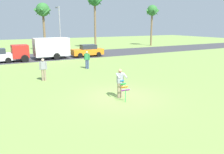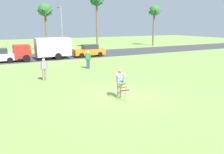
{
  "view_description": "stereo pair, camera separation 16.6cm",
  "coord_description": "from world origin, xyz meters",
  "px_view_note": "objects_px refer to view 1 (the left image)",
  "views": [
    {
      "loc": [
        -6.45,
        -11.0,
        4.24
      ],
      "look_at": [
        -0.07,
        0.89,
        1.05
      ],
      "focal_mm": 35.66,
      "sensor_mm": 36.0,
      "label": 1
    },
    {
      "loc": [
        -6.3,
        -11.08,
        4.24
      ],
      "look_at": [
        -0.07,
        0.89,
        1.05
      ],
      "focal_mm": 35.66,
      "sensor_mm": 36.0,
      "label": 2
    }
  ],
  "objects_px": {
    "palm_tree_far_left": "(152,12)",
    "streetlight_pole": "(60,26)",
    "kite_held": "(124,88)",
    "parked_truck_red_cab": "(45,48)",
    "person_walker_far": "(43,69)",
    "palm_tree_right_near": "(43,12)",
    "person_walker_near": "(87,59)",
    "palm_tree_centre_far": "(95,2)",
    "parked_car_orange": "(88,51)",
    "person_kite_flyer": "(120,82)"
  },
  "relations": [
    {
      "from": "palm_tree_centre_far",
      "to": "streetlight_pole",
      "type": "height_order",
      "value": "palm_tree_centre_far"
    },
    {
      "from": "streetlight_pole",
      "to": "person_walker_near",
      "type": "distance_m",
      "value": 15.49
    },
    {
      "from": "parked_truck_red_cab",
      "to": "palm_tree_right_near",
      "type": "bearing_deg",
      "value": 77.96
    },
    {
      "from": "palm_tree_centre_far",
      "to": "person_walker_far",
      "type": "xyz_separation_m",
      "value": [
        -13.39,
        -20.25,
        -7.07
      ]
    },
    {
      "from": "palm_tree_far_left",
      "to": "parked_truck_red_cab",
      "type": "bearing_deg",
      "value": -159.22
    },
    {
      "from": "palm_tree_far_left",
      "to": "streetlight_pole",
      "type": "distance_m",
      "value": 19.58
    },
    {
      "from": "parked_car_orange",
      "to": "person_walker_near",
      "type": "relative_size",
      "value": 2.46
    },
    {
      "from": "kite_held",
      "to": "person_walker_far",
      "type": "relative_size",
      "value": 0.67
    },
    {
      "from": "person_kite_flyer",
      "to": "streetlight_pole",
      "type": "distance_m",
      "value": 24.78
    },
    {
      "from": "parked_truck_red_cab",
      "to": "parked_car_orange",
      "type": "height_order",
      "value": "parked_truck_red_cab"
    },
    {
      "from": "palm_tree_far_left",
      "to": "palm_tree_centre_far",
      "type": "bearing_deg",
      "value": 177.53
    },
    {
      "from": "palm_tree_far_left",
      "to": "person_walker_far",
      "type": "bearing_deg",
      "value": -142.45
    },
    {
      "from": "person_walker_far",
      "to": "parked_truck_red_cab",
      "type": "bearing_deg",
      "value": 77.56
    },
    {
      "from": "parked_truck_red_cab",
      "to": "palm_tree_right_near",
      "type": "relative_size",
      "value": 0.89
    },
    {
      "from": "palm_tree_centre_far",
      "to": "kite_held",
      "type": "bearing_deg",
      "value": -110.86
    },
    {
      "from": "streetlight_pole",
      "to": "person_kite_flyer",
      "type": "bearing_deg",
      "value": -97.52
    },
    {
      "from": "kite_held",
      "to": "parked_car_orange",
      "type": "xyz_separation_m",
      "value": [
        5.05,
        17.88,
        -0.01
      ]
    },
    {
      "from": "person_kite_flyer",
      "to": "person_walker_near",
      "type": "distance_m",
      "value": 9.42
    },
    {
      "from": "parked_car_orange",
      "to": "streetlight_pole",
      "type": "xyz_separation_m",
      "value": [
        -1.72,
        7.14,
        3.22
      ]
    },
    {
      "from": "parked_car_orange",
      "to": "streetlight_pole",
      "type": "distance_m",
      "value": 8.02
    },
    {
      "from": "person_walker_near",
      "to": "parked_truck_red_cab",
      "type": "bearing_deg",
      "value": 106.56
    },
    {
      "from": "palm_tree_right_near",
      "to": "person_walker_near",
      "type": "relative_size",
      "value": 4.39
    },
    {
      "from": "person_walker_far",
      "to": "palm_tree_far_left",
      "type": "bearing_deg",
      "value": 37.55
    },
    {
      "from": "palm_tree_far_left",
      "to": "parked_car_orange",
      "type": "bearing_deg",
      "value": -153.37
    },
    {
      "from": "person_kite_flyer",
      "to": "person_walker_near",
      "type": "relative_size",
      "value": 1.0
    },
    {
      "from": "parked_truck_red_cab",
      "to": "palm_tree_centre_far",
      "type": "bearing_deg",
      "value": 40.4
    },
    {
      "from": "kite_held",
      "to": "person_walker_far",
      "type": "height_order",
      "value": "person_walker_far"
    },
    {
      "from": "parked_car_orange",
      "to": "person_walker_far",
      "type": "xyz_separation_m",
      "value": [
        -8.06,
        -10.9,
        0.16
      ]
    },
    {
      "from": "parked_truck_red_cab",
      "to": "person_walker_far",
      "type": "distance_m",
      "value": 11.17
    },
    {
      "from": "person_kite_flyer",
      "to": "parked_truck_red_cab",
      "type": "xyz_separation_m",
      "value": [
        -0.72,
        17.24,
        0.46
      ]
    },
    {
      "from": "kite_held",
      "to": "parked_truck_red_cab",
      "type": "xyz_separation_m",
      "value": [
        -0.61,
        17.88,
        0.62
      ]
    },
    {
      "from": "kite_held",
      "to": "person_walker_near",
      "type": "bearing_deg",
      "value": 79.95
    },
    {
      "from": "kite_held",
      "to": "streetlight_pole",
      "type": "distance_m",
      "value": 25.45
    },
    {
      "from": "kite_held",
      "to": "parked_truck_red_cab",
      "type": "height_order",
      "value": "parked_truck_red_cab"
    },
    {
      "from": "palm_tree_far_left",
      "to": "streetlight_pole",
      "type": "xyz_separation_m",
      "value": [
        -19.32,
        -1.68,
        -2.67
      ]
    },
    {
      "from": "kite_held",
      "to": "palm_tree_centre_far",
      "type": "xyz_separation_m",
      "value": [
        10.38,
        27.24,
        7.22
      ]
    },
    {
      "from": "palm_tree_right_near",
      "to": "person_walker_near",
      "type": "distance_m",
      "value": 18.11
    },
    {
      "from": "person_kite_flyer",
      "to": "palm_tree_right_near",
      "type": "height_order",
      "value": "palm_tree_right_near"
    },
    {
      "from": "streetlight_pole",
      "to": "person_walker_near",
      "type": "xyz_separation_m",
      "value": [
        -1.57,
        -15.1,
        -3.06
      ]
    },
    {
      "from": "person_kite_flyer",
      "to": "palm_tree_far_left",
      "type": "bearing_deg",
      "value": 49.14
    },
    {
      "from": "parked_car_orange",
      "to": "palm_tree_far_left",
      "type": "distance_m",
      "value": 20.55
    },
    {
      "from": "parked_truck_red_cab",
      "to": "parked_car_orange",
      "type": "xyz_separation_m",
      "value": [
        5.66,
        -0.0,
        -0.64
      ]
    },
    {
      "from": "palm_tree_right_near",
      "to": "streetlight_pole",
      "type": "height_order",
      "value": "palm_tree_right_near"
    },
    {
      "from": "person_kite_flyer",
      "to": "person_walker_near",
      "type": "bearing_deg",
      "value": 79.92
    },
    {
      "from": "palm_tree_far_left",
      "to": "streetlight_pole",
      "type": "height_order",
      "value": "palm_tree_far_left"
    },
    {
      "from": "person_kite_flyer",
      "to": "kite_held",
      "type": "xyz_separation_m",
      "value": [
        -0.11,
        -0.65,
        -0.16
      ]
    },
    {
      "from": "person_walker_near",
      "to": "kite_held",
      "type": "bearing_deg",
      "value": -100.05
    },
    {
      "from": "palm_tree_centre_far",
      "to": "palm_tree_far_left",
      "type": "distance_m",
      "value": 12.35
    },
    {
      "from": "kite_held",
      "to": "palm_tree_right_near",
      "type": "bearing_deg",
      "value": 87.08
    },
    {
      "from": "kite_held",
      "to": "person_walker_near",
      "type": "distance_m",
      "value": 10.08
    }
  ]
}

